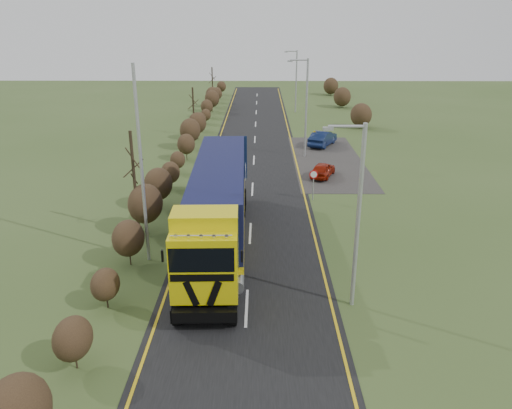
{
  "coord_description": "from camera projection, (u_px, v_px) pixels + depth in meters",
  "views": [
    {
      "loc": [
        0.58,
        -22.63,
        11.75
      ],
      "look_at": [
        0.35,
        2.58,
        2.33
      ],
      "focal_mm": 35.0,
      "sensor_mm": 36.0,
      "label": 1
    }
  ],
  "objects": [
    {
      "name": "layby",
      "position": [
        327.0,
        160.0,
        43.99
      ],
      "size": [
        6.0,
        18.0,
        0.02
      ],
      "primitive_type": "cube",
      "color": "#2C2A27",
      "rests_on": "ground"
    },
    {
      "name": "speed_sign",
      "position": [
        313.0,
        180.0,
        33.89
      ],
      "size": [
        0.59,
        0.1,
        2.15
      ],
      "color": "#A2A4A7",
      "rests_on": "ground"
    },
    {
      "name": "lane_markings",
      "position": [
        252.0,
        200.0,
        34.38
      ],
      "size": [
        7.52,
        116.0,
        0.01
      ],
      "color": "gold",
      "rests_on": "road"
    },
    {
      "name": "road",
      "position": [
        252.0,
        198.0,
        34.68
      ],
      "size": [
        8.0,
        120.0,
        0.02
      ],
      "primitive_type": "cube",
      "color": "black",
      "rests_on": "ground"
    },
    {
      "name": "warning_board",
      "position": [
        314.0,
        137.0,
        48.34
      ],
      "size": [
        0.62,
        0.11,
        1.63
      ],
      "color": "#A2A4A7",
      "rests_on": "ground"
    },
    {
      "name": "ground",
      "position": [
        249.0,
        265.0,
        25.31
      ],
      "size": [
        160.0,
        160.0,
        0.0
      ],
      "primitive_type": "plane",
      "color": "#394F21",
      "rests_on": "ground"
    },
    {
      "name": "streetlight_far",
      "position": [
        296.0,
        79.0,
        65.14
      ],
      "size": [
        1.7,
        0.18,
        7.95
      ],
      "color": "#A2A4A7",
      "rests_on": "ground"
    },
    {
      "name": "streetlight_near",
      "position": [
        357.0,
        211.0,
        20.32
      ],
      "size": [
        1.71,
        0.18,
        8.01
      ],
      "color": "#A2A4A7",
      "rests_on": "ground"
    },
    {
      "name": "lorry",
      "position": [
        218.0,
        203.0,
        26.46
      ],
      "size": [
        3.15,
        16.27,
        4.52
      ],
      "rotation": [
        0.0,
        0.0,
        0.03
      ],
      "color": "black",
      "rests_on": "ground"
    },
    {
      "name": "left_pole",
      "position": [
        141.0,
        168.0,
        24.2
      ],
      "size": [
        0.16,
        0.16,
        9.89
      ],
      "primitive_type": "cylinder",
      "color": "#A2A4A7",
      "rests_on": "ground"
    },
    {
      "name": "streetlight_mid",
      "position": [
        305.0,
        104.0,
        43.64
      ],
      "size": [
        1.83,
        0.18,
        8.59
      ],
      "color": "#A2A4A7",
      "rests_on": "ground"
    },
    {
      "name": "hedgerow",
      "position": [
        159.0,
        186.0,
        32.19
      ],
      "size": [
        2.24,
        102.04,
        6.05
      ],
      "color": "#312216",
      "rests_on": "ground"
    },
    {
      "name": "car_red_hatchback",
      "position": [
        323.0,
        170.0,
        39.25
      ],
      "size": [
        2.54,
        3.67,
        1.16
      ],
      "primitive_type": "imported",
      "rotation": [
        0.0,
        0.0,
        2.76
      ],
      "color": "maroon",
      "rests_on": "ground"
    },
    {
      "name": "car_blue_sedan",
      "position": [
        323.0,
        138.0,
        48.86
      ],
      "size": [
        3.33,
        4.67,
        1.46
      ],
      "primitive_type": "imported",
      "rotation": [
        0.0,
        0.0,
        2.69
      ],
      "color": "#0A173B",
      "rests_on": "ground"
    }
  ]
}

